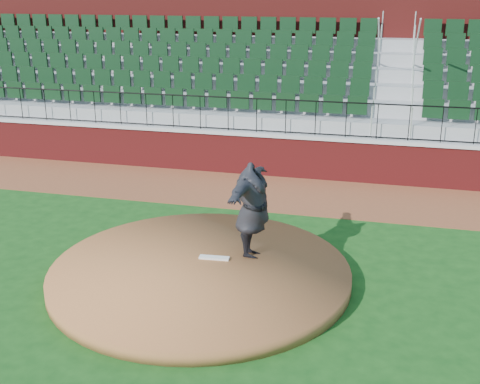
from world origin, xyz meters
name	(u,v)px	position (x,y,z in m)	size (l,w,h in m)	color
ground	(221,279)	(0.00, 0.00, 0.00)	(90.00, 90.00, 0.00)	#134213
warning_track	(274,192)	(0.00, 5.40, 0.01)	(34.00, 3.20, 0.01)	brown
field_wall	(285,157)	(0.00, 7.00, 0.60)	(34.00, 0.35, 1.20)	maroon
wall_cap	(285,135)	(0.00, 7.00, 1.25)	(34.00, 0.45, 0.10)	#B7B7B7
wall_railing	(286,117)	(0.00, 7.00, 1.80)	(34.00, 0.05, 1.00)	black
seating_stands	(300,86)	(0.00, 9.72, 2.30)	(34.00, 5.10, 4.60)	gray
concourse_wall	(312,62)	(0.00, 12.52, 2.75)	(34.00, 0.50, 5.50)	maroon
pitchers_mound	(200,273)	(-0.40, -0.08, 0.12)	(5.84, 5.84, 0.25)	brown
pitching_rubber	(214,258)	(-0.24, 0.34, 0.27)	(0.60, 0.15, 0.04)	white
pitcher	(252,210)	(0.46, 0.67, 1.23)	(2.41, 0.66, 1.96)	black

